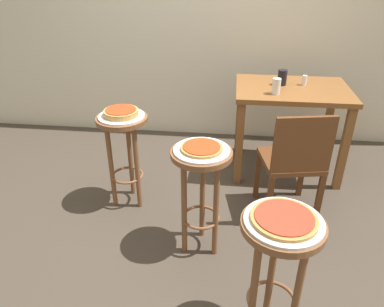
{
  "coord_description": "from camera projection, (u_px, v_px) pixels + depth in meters",
  "views": [
    {
      "loc": [
        0.22,
        -2.05,
        1.73
      ],
      "look_at": [
        -0.0,
        -0.08,
        0.66
      ],
      "focal_mm": 34.01,
      "sensor_mm": 36.0,
      "label": 1
    }
  ],
  "objects": [
    {
      "name": "ground_plane",
      "position": [
        194.0,
        227.0,
        2.64
      ],
      "size": [
        6.0,
        6.0,
        0.0
      ],
      "primitive_type": "plane",
      "color": "#42382D"
    },
    {
      "name": "stool_foreground",
      "position": [
        278.0,
        257.0,
        1.65
      ],
      "size": [
        0.37,
        0.37,
        0.73
      ],
      "color": "brown",
      "rests_on": "ground_plane"
    },
    {
      "name": "serving_plate_foreground",
      "position": [
        284.0,
        221.0,
        1.55
      ],
      "size": [
        0.34,
        0.34,
        0.01
      ],
      "primitive_type": "cylinder",
      "color": "silver",
      "rests_on": "stool_foreground"
    },
    {
      "name": "pizza_foreground",
      "position": [
        284.0,
        218.0,
        1.55
      ],
      "size": [
        0.29,
        0.29,
        0.02
      ],
      "color": "#B78442",
      "rests_on": "serving_plate_foreground"
    },
    {
      "name": "stool_middle",
      "position": [
        201.0,
        180.0,
        2.22
      ],
      "size": [
        0.37,
        0.37,
        0.73
      ],
      "color": "brown",
      "rests_on": "ground_plane"
    },
    {
      "name": "serving_plate_middle",
      "position": [
        202.0,
        150.0,
        2.12
      ],
      "size": [
        0.33,
        0.33,
        0.01
      ],
      "primitive_type": "cylinder",
      "color": "silver",
      "rests_on": "stool_middle"
    },
    {
      "name": "pizza_middle",
      "position": [
        202.0,
        148.0,
        2.11
      ],
      "size": [
        0.25,
        0.25,
        0.02
      ],
      "color": "#B78442",
      "rests_on": "serving_plate_middle"
    },
    {
      "name": "stool_leftside",
      "position": [
        124.0,
        142.0,
        2.67
      ],
      "size": [
        0.37,
        0.37,
        0.73
      ],
      "color": "brown",
      "rests_on": "ground_plane"
    },
    {
      "name": "serving_plate_leftside",
      "position": [
        121.0,
        116.0,
        2.57
      ],
      "size": [
        0.33,
        0.33,
        0.01
      ],
      "primitive_type": "cylinder",
      "color": "silver",
      "rests_on": "stool_leftside"
    },
    {
      "name": "pizza_leftside",
      "position": [
        121.0,
        112.0,
        2.56
      ],
      "size": [
        0.24,
        0.24,
        0.05
      ],
      "color": "tan",
      "rests_on": "serving_plate_leftside"
    },
    {
      "name": "dining_table",
      "position": [
        291.0,
        102.0,
        3.09
      ],
      "size": [
        0.94,
        0.69,
        0.77
      ],
      "color": "brown",
      "rests_on": "ground_plane"
    },
    {
      "name": "cup_near_edge",
      "position": [
        276.0,
        86.0,
        2.85
      ],
      "size": [
        0.07,
        0.07,
        0.13
      ],
      "primitive_type": "cylinder",
      "color": "silver",
      "rests_on": "dining_table"
    },
    {
      "name": "cup_far_edge",
      "position": [
        282.0,
        77.0,
        3.05
      ],
      "size": [
        0.08,
        0.08,
        0.13
      ],
      "primitive_type": "cylinder",
      "color": "black",
      "rests_on": "dining_table"
    },
    {
      "name": "condiment_shaker",
      "position": [
        304.0,
        80.0,
        3.06
      ],
      "size": [
        0.04,
        0.04,
        0.08
      ],
      "primitive_type": "cylinder",
      "color": "white",
      "rests_on": "dining_table"
    },
    {
      "name": "wooden_chair",
      "position": [
        294.0,
        161.0,
        2.55
      ],
      "size": [
        0.47,
        0.47,
        0.85
      ],
      "color": "#5B3319",
      "rests_on": "ground_plane"
    }
  ]
}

